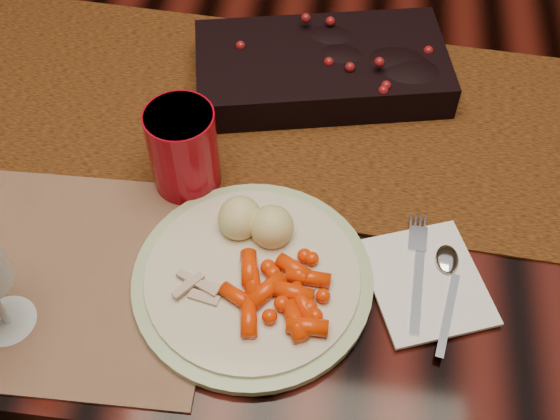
# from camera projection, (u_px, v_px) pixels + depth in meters

# --- Properties ---
(floor) EXTENTS (5.00, 5.00, 0.00)m
(floor) POSITION_uv_depth(u_px,v_px,m) (298.00, 338.00, 1.60)
(floor) COLOR black
(floor) RESTS_ON ground
(dining_table) EXTENTS (1.80, 1.00, 0.75)m
(dining_table) POSITION_uv_depth(u_px,v_px,m) (302.00, 245.00, 1.30)
(dining_table) COLOR black
(dining_table) RESTS_ON floor
(table_runner) EXTENTS (1.84, 0.48, 0.00)m
(table_runner) POSITION_uv_depth(u_px,v_px,m) (301.00, 115.00, 0.98)
(table_runner) COLOR #361A07
(table_runner) RESTS_ON dining_table
(centerpiece) EXTENTS (0.38, 0.25, 0.07)m
(centerpiece) POSITION_uv_depth(u_px,v_px,m) (322.00, 64.00, 0.99)
(centerpiece) COLOR black
(centerpiece) RESTS_ON table_runner
(placemat_main) EXTENTS (0.41, 0.31, 0.00)m
(placemat_main) POSITION_uv_depth(u_px,v_px,m) (43.00, 274.00, 0.82)
(placemat_main) COLOR brown
(placemat_main) RESTS_ON dining_table
(dinner_plate) EXTENTS (0.35, 0.35, 0.02)m
(dinner_plate) POSITION_uv_depth(u_px,v_px,m) (252.00, 278.00, 0.81)
(dinner_plate) COLOR beige
(dinner_plate) RESTS_ON placemat_main
(baby_carrots) EXTENTS (0.13, 0.12, 0.02)m
(baby_carrots) POSITION_uv_depth(u_px,v_px,m) (273.00, 294.00, 0.78)
(baby_carrots) COLOR red
(baby_carrots) RESTS_ON dinner_plate
(mashed_potatoes) EXTENTS (0.10, 0.09, 0.05)m
(mashed_potatoes) POSITION_uv_depth(u_px,v_px,m) (252.00, 229.00, 0.81)
(mashed_potatoes) COLOR tan
(mashed_potatoes) RESTS_ON dinner_plate
(turkey_shreds) EXTENTS (0.09, 0.08, 0.02)m
(turkey_shreds) POSITION_uv_depth(u_px,v_px,m) (200.00, 291.00, 0.78)
(turkey_shreds) COLOR #A57A6D
(turkey_shreds) RESTS_ON dinner_plate
(napkin) EXTENTS (0.17, 0.18, 0.01)m
(napkin) POSITION_uv_depth(u_px,v_px,m) (426.00, 282.00, 0.81)
(napkin) COLOR white
(napkin) RESTS_ON placemat_main
(fork) EXTENTS (0.03, 0.15, 0.00)m
(fork) POSITION_uv_depth(u_px,v_px,m) (417.00, 277.00, 0.81)
(fork) COLOR silver
(fork) RESTS_ON napkin
(spoon) EXTENTS (0.05, 0.14, 0.00)m
(spoon) POSITION_uv_depth(u_px,v_px,m) (448.00, 297.00, 0.79)
(spoon) COLOR #ADADC2
(spoon) RESTS_ON napkin
(red_cup) EXTENTS (0.10, 0.10, 0.12)m
(red_cup) POSITION_uv_depth(u_px,v_px,m) (183.00, 149.00, 0.86)
(red_cup) COLOR maroon
(red_cup) RESTS_ON placemat_main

